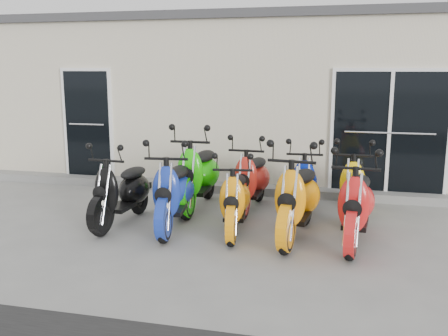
{
  "coord_description": "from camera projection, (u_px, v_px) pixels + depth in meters",
  "views": [
    {
      "loc": [
        1.81,
        -6.94,
        2.31
      ],
      "look_at": [
        0.0,
        0.6,
        0.75
      ],
      "focal_mm": 40.0,
      "sensor_mm": 36.0,
      "label": 1
    }
  ],
  "objects": [
    {
      "name": "ground",
      "position": [
        215.0,
        225.0,
        7.49
      ],
      "size": [
        80.0,
        80.0,
        0.0
      ],
      "primitive_type": "plane",
      "color": "gray",
      "rests_on": "ground"
    },
    {
      "name": "scooter_back_blue",
      "position": [
        304.0,
        174.0,
        7.97
      ],
      "size": [
        0.72,
        1.76,
        1.27
      ],
      "primitive_type": null,
      "rotation": [
        0.0,
        0.0,
        0.06
      ],
      "color": "#04188B",
      "rests_on": "ground"
    },
    {
      "name": "door_right",
      "position": [
        389.0,
        129.0,
        8.71
      ],
      "size": [
        2.02,
        0.08,
        2.22
      ],
      "primitive_type": "cube",
      "color": "black",
      "rests_on": "front_step"
    },
    {
      "name": "roof_cap",
      "position": [
        269.0,
        26.0,
        11.8
      ],
      "size": [
        14.2,
        6.2,
        0.16
      ],
      "primitive_type": "cube",
      "color": "#3F3F42",
      "rests_on": "building"
    },
    {
      "name": "scooter_front_blue",
      "position": [
        174.0,
        182.0,
        7.18
      ],
      "size": [
        0.9,
        1.93,
        1.38
      ],
      "primitive_type": null,
      "rotation": [
        0.0,
        0.0,
        0.12
      ],
      "color": "#17309D",
      "rests_on": "ground"
    },
    {
      "name": "front_step",
      "position": [
        242.0,
        189.0,
        9.4
      ],
      "size": [
        14.0,
        0.4,
        0.15
      ],
      "primitive_type": "cube",
      "color": "gray",
      "rests_on": "ground"
    },
    {
      "name": "scooter_front_red",
      "position": [
        357.0,
        194.0,
        6.55
      ],
      "size": [
        0.86,
        1.91,
        1.37
      ],
      "primitive_type": null,
      "rotation": [
        0.0,
        0.0,
        -0.1
      ],
      "color": "red",
      "rests_on": "ground"
    },
    {
      "name": "door_left",
      "position": [
        88.0,
        121.0,
        10.04
      ],
      "size": [
        1.07,
        0.08,
        2.22
      ],
      "primitive_type": "cube",
      "color": "black",
      "rests_on": "front_step"
    },
    {
      "name": "scooter_front_orange_b",
      "position": [
        298.0,
        188.0,
        6.75
      ],
      "size": [
        0.92,
        2.0,
        1.43
      ],
      "primitive_type": null,
      "rotation": [
        0.0,
        0.0,
        -0.11
      ],
      "color": "#FF970B",
      "rests_on": "ground"
    },
    {
      "name": "scooter_front_black",
      "position": [
        121.0,
        182.0,
        7.39
      ],
      "size": [
        0.77,
        1.79,
        1.29
      ],
      "primitive_type": null,
      "rotation": [
        0.0,
        0.0,
        -0.08
      ],
      "color": "black",
      "rests_on": "ground"
    },
    {
      "name": "building",
      "position": [
        268.0,
        98.0,
        12.13
      ],
      "size": [
        14.0,
        6.0,
        3.2
      ],
      "primitive_type": "cube",
      "color": "beige",
      "rests_on": "ground"
    },
    {
      "name": "scooter_back_red",
      "position": [
        252.0,
        171.0,
        8.14
      ],
      "size": [
        0.73,
        1.8,
        1.31
      ],
      "primitive_type": null,
      "rotation": [
        0.0,
        0.0,
        -0.05
      ],
      "color": "red",
      "rests_on": "ground"
    },
    {
      "name": "scooter_front_orange_a",
      "position": [
        235.0,
        191.0,
        7.0
      ],
      "size": [
        0.81,
        1.72,
        1.22
      ],
      "primitive_type": null,
      "rotation": [
        0.0,
        0.0,
        0.13
      ],
      "color": "orange",
      "rests_on": "ground"
    },
    {
      "name": "scooter_back_green",
      "position": [
        198.0,
        165.0,
        8.22
      ],
      "size": [
        0.75,
        2.0,
        1.47
      ],
      "primitive_type": null,
      "rotation": [
        0.0,
        0.0,
        0.01
      ],
      "color": "#1DD308",
      "rests_on": "ground"
    },
    {
      "name": "scooter_back_yellow",
      "position": [
        354.0,
        176.0,
        7.78
      ],
      "size": [
        0.74,
        1.79,
        1.3
      ],
      "primitive_type": null,
      "rotation": [
        0.0,
        0.0,
        -0.06
      ],
      "color": "yellow",
      "rests_on": "ground"
    }
  ]
}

